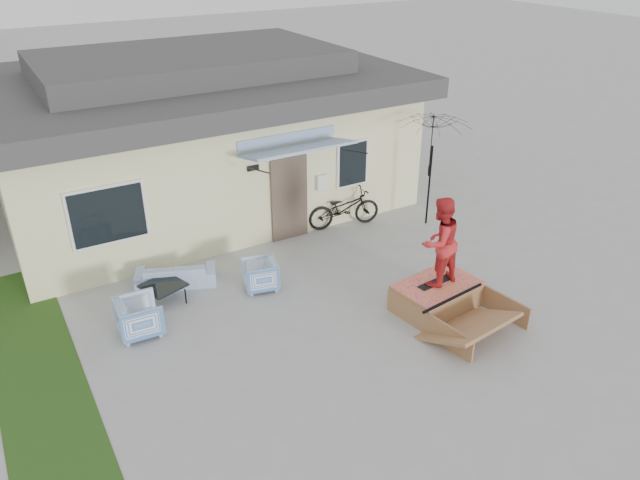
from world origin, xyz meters
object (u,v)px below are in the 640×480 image
coffee_table (164,292)px  patio_umbrella (431,159)px  loveseat (175,270)px  skate_ramp (436,296)px  bicycle (344,204)px  skater (440,240)px  skateboard (436,282)px  armchair_left (139,315)px  armchair_right (260,273)px

coffee_table → patio_umbrella: size_ratio=0.35×
loveseat → skate_ramp: bearing=161.8°
bicycle → skater: 4.18m
bicycle → skateboard: 4.08m
skateboard → armchair_left: bearing=153.0°
skate_ramp → skateboard: bearing=90.0°
coffee_table → skate_ramp: (4.66, -3.03, 0.08)m
loveseat → skater: size_ratio=0.93×
armchair_left → skateboard: size_ratio=0.97×
coffee_table → bicycle: bearing=12.1°
loveseat → coffee_table: loveseat is taller
armchair_left → skateboard: bearing=-108.5°
armchair_left → bicycle: bicycle is taller
armchair_right → skateboard: armchair_right is taller
loveseat → skate_ramp: (4.24, -3.54, -0.06)m
bicycle → skateboard: size_ratio=2.28×
patio_umbrella → skateboard: bearing=-127.0°
bicycle → skate_ramp: bearing=-175.0°
skate_ramp → patio_umbrella: bearing=46.4°
armchair_left → skater: size_ratio=0.44×
patio_umbrella → skateboard: (-2.35, -3.12, -1.18)m
coffee_table → bicycle: bicycle is taller
armchair_right → bicycle: size_ratio=0.37×
skater → skateboard: bearing=180.0°
armchair_left → skateboard: armchair_left is taller
skate_ramp → skateboard: 0.30m
armchair_right → coffee_table: armchair_right is taller
loveseat → bicycle: 4.68m
patio_umbrella → skater: (-2.35, -3.12, -0.24)m
skate_ramp → skater: (-0.01, 0.05, 1.24)m
coffee_table → patio_umbrella: 7.18m
coffee_table → skateboard: size_ratio=0.91×
skate_ramp → skater: size_ratio=1.19×
loveseat → skateboard: 5.49m
patio_umbrella → armchair_right: bearing=-172.1°
skate_ramp → skateboard: size_ratio=2.61×
armchair_left → armchair_right: size_ratio=1.13×
coffee_table → skater: bearing=-32.6°
coffee_table → skate_ramp: size_ratio=0.35×
armchair_right → coffee_table: 2.01m
patio_umbrella → skateboard: patio_umbrella is taller
armchair_right → skater: skater is taller
patio_umbrella → skate_ramp: (-2.34, -3.17, -1.48)m
armchair_left → armchair_right: 2.68m
armchair_right → coffee_table: bearing=-92.4°
armchair_left → bicycle: 6.12m
patio_umbrella → bicycle: bearing=154.2°
bicycle → armchair_right: bearing=128.1°
armchair_left → loveseat: bearing=-37.1°
patio_umbrella → skate_ramp: bearing=-126.4°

